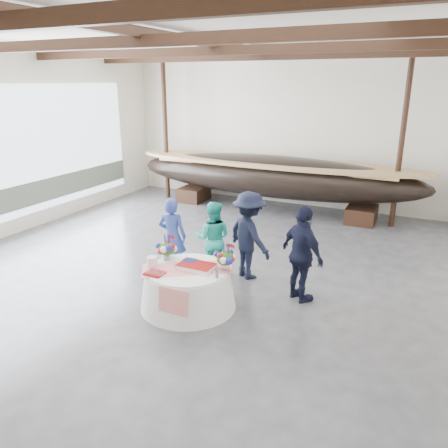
% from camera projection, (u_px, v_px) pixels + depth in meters
% --- Properties ---
extents(floor, '(10.00, 12.00, 0.01)m').
position_uv_depth(floor, '(182.00, 272.00, 8.83)').
color(floor, '#3D3D42').
rests_on(floor, ground).
extents(wall_back, '(10.00, 0.02, 4.50)m').
position_uv_depth(wall_back, '(282.00, 130.00, 13.25)').
color(wall_back, silver).
rests_on(wall_back, ground).
extents(ceiling, '(10.00, 12.00, 0.01)m').
position_uv_depth(ceiling, '(174.00, 30.00, 7.42)').
color(ceiling, white).
rests_on(ceiling, wall_back).
extents(pavilion_structure, '(9.80, 11.76, 4.50)m').
position_uv_depth(pavilion_structure, '(199.00, 63.00, 8.29)').
color(pavilion_structure, black).
rests_on(pavilion_structure, ground).
extents(open_bay, '(0.03, 7.00, 3.20)m').
position_uv_depth(open_bay, '(34.00, 157.00, 11.15)').
color(open_bay, silver).
rests_on(open_bay, ground).
extents(longboat_display, '(8.73, 1.75, 1.64)m').
position_uv_depth(longboat_display, '(271.00, 176.00, 12.68)').
color(longboat_display, black).
rests_on(longboat_display, ground).
extents(banquet_table, '(1.62, 1.62, 0.70)m').
position_uv_depth(banquet_table, '(188.00, 288.00, 7.37)').
color(banquet_table, white).
rests_on(banquet_table, ground).
extents(tabletop_items, '(1.55, 1.28, 0.40)m').
position_uv_depth(tabletop_items, '(190.00, 257.00, 7.36)').
color(tabletop_items, red).
rests_on(tabletop_items, banquet_table).
extents(guest_woman_blue, '(0.63, 0.47, 1.55)m').
position_uv_depth(guest_woman_blue, '(172.00, 236.00, 8.56)').
color(guest_woman_blue, navy).
rests_on(guest_woman_blue, ground).
extents(guest_woman_teal, '(0.86, 0.76, 1.49)m').
position_uv_depth(guest_woman_teal, '(213.00, 238.00, 8.54)').
color(guest_woman_teal, '#22B29F').
rests_on(guest_woman_teal, ground).
extents(guest_man_left, '(1.28, 1.12, 1.72)m').
position_uv_depth(guest_man_left, '(249.00, 235.00, 8.35)').
color(guest_man_left, black).
rests_on(guest_man_left, ground).
extents(guest_man_right, '(1.06, 0.92, 1.71)m').
position_uv_depth(guest_man_right, '(302.00, 255.00, 7.44)').
color(guest_man_right, black).
rests_on(guest_man_right, ground).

